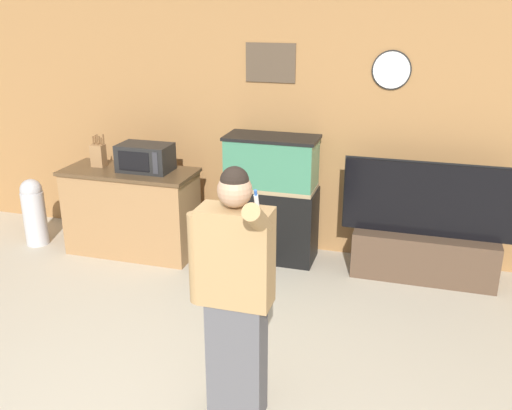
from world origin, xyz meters
The scene contains 8 objects.
wall_back_paneled centered at (0.00, 3.15, 1.30)m, with size 10.00×0.08×2.60m.
counter_island centered at (-1.46, 2.53, 0.45)m, with size 1.36×0.60×0.90m.
microwave centered at (-1.28, 2.56, 1.03)m, with size 0.53×0.33×0.27m.
knife_block centered at (-1.81, 2.57, 1.02)m, with size 0.13×0.11×0.34m.
aquarium_on_stand centered at (-0.03, 2.80, 0.64)m, with size 0.91×0.44×1.28m.
tv_on_stand centered at (1.49, 2.77, 0.34)m, with size 1.59×0.40×1.15m.
person_standing centered at (0.37, 0.45, 0.86)m, with size 0.52×0.39×1.66m.
trash_bin centered at (-2.57, 2.41, 0.38)m, with size 0.24×0.24×0.74m.
Camera 1 is at (1.36, -2.42, 2.53)m, focal length 40.00 mm.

